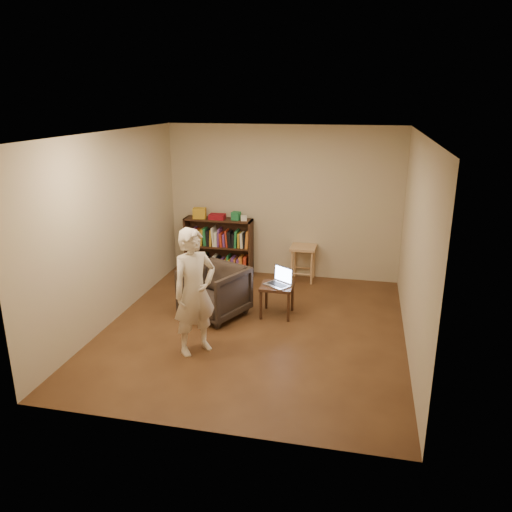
% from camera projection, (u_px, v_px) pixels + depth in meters
% --- Properties ---
extents(floor, '(4.50, 4.50, 0.00)m').
position_uv_depth(floor, '(254.00, 328.00, 6.82)').
color(floor, '#402514').
rests_on(floor, ground).
extents(ceiling, '(4.50, 4.50, 0.00)m').
position_uv_depth(ceiling, '(254.00, 133.00, 6.03)').
color(ceiling, silver).
rests_on(ceiling, wall_back).
extents(wall_back, '(4.00, 0.00, 4.00)m').
position_uv_depth(wall_back, '(283.00, 203.00, 8.52)').
color(wall_back, '#BCA58E').
rests_on(wall_back, floor).
extents(wall_left, '(0.00, 4.50, 4.50)m').
position_uv_depth(wall_left, '(112.00, 229.00, 6.84)').
color(wall_left, '#BCA58E').
rests_on(wall_left, floor).
extents(wall_right, '(0.00, 4.50, 4.50)m').
position_uv_depth(wall_right, '(415.00, 246.00, 6.02)').
color(wall_right, '#BCA58E').
rests_on(wall_right, floor).
extents(bookshelf, '(1.20, 0.30, 1.00)m').
position_uv_depth(bookshelf, '(219.00, 249.00, 8.86)').
color(bookshelf, black).
rests_on(bookshelf, floor).
extents(box_yellow, '(0.24, 0.19, 0.18)m').
position_uv_depth(box_yellow, '(200.00, 213.00, 8.70)').
color(box_yellow, gold).
rests_on(box_yellow, bookshelf).
extents(red_cloth, '(0.27, 0.20, 0.09)m').
position_uv_depth(red_cloth, '(217.00, 217.00, 8.64)').
color(red_cloth, maroon).
rests_on(red_cloth, bookshelf).
extents(box_green, '(0.15, 0.15, 0.14)m').
position_uv_depth(box_green, '(236.00, 216.00, 8.59)').
color(box_green, '#1E723E').
rests_on(box_green, bookshelf).
extents(box_white, '(0.12, 0.12, 0.08)m').
position_uv_depth(box_white, '(244.00, 218.00, 8.55)').
color(box_white, silver).
rests_on(box_white, bookshelf).
extents(stool, '(0.42, 0.42, 0.61)m').
position_uv_depth(stool, '(303.00, 253.00, 8.48)').
color(stool, '#A47D50').
rests_on(stool, floor).
extents(armchair, '(1.06, 1.07, 0.74)m').
position_uv_depth(armchair, '(214.00, 292.00, 7.12)').
color(armchair, '#302720').
rests_on(armchair, floor).
extents(side_table, '(0.45, 0.45, 0.46)m').
position_uv_depth(side_table, '(277.00, 290.00, 7.14)').
color(side_table, black).
rests_on(side_table, floor).
extents(laptop, '(0.43, 0.41, 0.26)m').
position_uv_depth(laptop, '(280.00, 281.00, 7.10)').
color(laptop, '#BDBCC2').
rests_on(laptop, side_table).
extents(person, '(0.66, 0.68, 1.58)m').
position_uv_depth(person, '(195.00, 292.00, 5.99)').
color(person, beige).
rests_on(person, floor).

